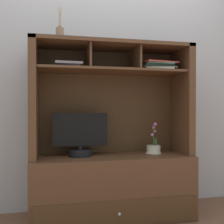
{
  "coord_description": "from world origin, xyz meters",
  "views": [
    {
      "loc": [
        -0.5,
        -2.31,
        0.94
      ],
      "look_at": [
        0.0,
        0.0,
        0.92
      ],
      "focal_mm": 43.48,
      "sensor_mm": 36.0,
      "label": 1
    }
  ],
  "objects_px": {
    "tv_monitor": "(80,138)",
    "magazine_stack_centre": "(156,67)",
    "magazine_stack_left": "(68,66)",
    "diffuser_bottle": "(60,34)",
    "media_console": "(112,165)",
    "potted_orchid": "(153,148)"
  },
  "relations": [
    {
      "from": "magazine_stack_centre",
      "to": "diffuser_bottle",
      "type": "distance_m",
      "value": 0.88
    },
    {
      "from": "potted_orchid",
      "to": "magazine_stack_left",
      "type": "bearing_deg",
      "value": -176.28
    },
    {
      "from": "magazine_stack_left",
      "to": "diffuser_bottle",
      "type": "bearing_deg",
      "value": 169.23
    },
    {
      "from": "tv_monitor",
      "to": "potted_orchid",
      "type": "distance_m",
      "value": 0.68
    },
    {
      "from": "magazine_stack_centre",
      "to": "diffuser_bottle",
      "type": "xyz_separation_m",
      "value": [
        -0.85,
        0.01,
        0.25
      ]
    },
    {
      "from": "potted_orchid",
      "to": "diffuser_bottle",
      "type": "bearing_deg",
      "value": -177.42
    },
    {
      "from": "tv_monitor",
      "to": "magazine_stack_centre",
      "type": "relative_size",
      "value": 1.45
    },
    {
      "from": "magazine_stack_centre",
      "to": "media_console",
      "type": "bearing_deg",
      "value": 175.56
    },
    {
      "from": "tv_monitor",
      "to": "diffuser_bottle",
      "type": "xyz_separation_m",
      "value": [
        -0.17,
        -0.03,
        0.87
      ]
    },
    {
      "from": "magazine_stack_left",
      "to": "potted_orchid",
      "type": "bearing_deg",
      "value": 3.72
    },
    {
      "from": "tv_monitor",
      "to": "diffuser_bottle",
      "type": "height_order",
      "value": "diffuser_bottle"
    },
    {
      "from": "media_console",
      "to": "magazine_stack_centre",
      "type": "bearing_deg",
      "value": -4.44
    },
    {
      "from": "magazine_stack_left",
      "to": "magazine_stack_centre",
      "type": "height_order",
      "value": "magazine_stack_centre"
    },
    {
      "from": "media_console",
      "to": "magazine_stack_centre",
      "type": "xyz_separation_m",
      "value": [
        0.4,
        -0.03,
        0.87
      ]
    },
    {
      "from": "potted_orchid",
      "to": "magazine_stack_centre",
      "type": "xyz_separation_m",
      "value": [
        0.01,
        -0.04,
        0.73
      ]
    },
    {
      "from": "tv_monitor",
      "to": "potted_orchid",
      "type": "height_order",
      "value": "tv_monitor"
    },
    {
      "from": "tv_monitor",
      "to": "magazine_stack_left",
      "type": "distance_m",
      "value": 0.62
    },
    {
      "from": "tv_monitor",
      "to": "magazine_stack_left",
      "type": "height_order",
      "value": "magazine_stack_left"
    },
    {
      "from": "tv_monitor",
      "to": "diffuser_bottle",
      "type": "bearing_deg",
      "value": -170.79
    },
    {
      "from": "tv_monitor",
      "to": "magazine_stack_left",
      "type": "relative_size",
      "value": 1.8
    },
    {
      "from": "media_console",
      "to": "diffuser_bottle",
      "type": "relative_size",
      "value": 5.35
    },
    {
      "from": "diffuser_bottle",
      "to": "media_console",
      "type": "bearing_deg",
      "value": 3.31
    }
  ]
}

